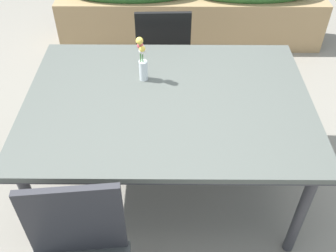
# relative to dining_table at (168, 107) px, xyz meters

# --- Properties ---
(ground_plane) EXTENTS (12.00, 12.00, 0.00)m
(ground_plane) POSITION_rel_dining_table_xyz_m (0.06, 0.02, -0.67)
(ground_plane) COLOR gray
(dining_table) EXTENTS (1.60, 1.16, 0.73)m
(dining_table) POSITION_rel_dining_table_xyz_m (0.00, 0.00, 0.00)
(dining_table) COLOR #4C514C
(dining_table) RESTS_ON ground
(chair_far_side) EXTENTS (0.43, 0.43, 0.86)m
(chair_far_side) POSITION_rel_dining_table_xyz_m (-0.04, 0.91, -0.18)
(chair_far_side) COLOR black
(chair_far_side) RESTS_ON ground
(flower_vase) EXTENTS (0.06, 0.05, 0.28)m
(flower_vase) POSITION_rel_dining_table_xyz_m (-0.15, 0.19, 0.19)
(flower_vase) COLOR silver
(flower_vase) RESTS_ON dining_table
(planter_box) EXTENTS (2.59, 0.44, 0.81)m
(planter_box) POSITION_rel_dining_table_xyz_m (0.22, 1.88, -0.29)
(planter_box) COLOR #9E7F56
(planter_box) RESTS_ON ground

